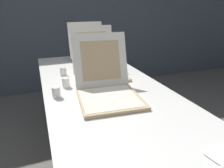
{
  "coord_description": "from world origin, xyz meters",
  "views": [
    {
      "loc": [
        -0.43,
        -0.78,
        1.3
      ],
      "look_at": [
        0.02,
        0.41,
        0.81
      ],
      "focal_mm": 32.39,
      "sensor_mm": 36.0,
      "label": 1
    }
  ],
  "objects_px": {
    "cup_white_mid": "(66,82)",
    "table": "(102,91)",
    "pizza_box_middle": "(99,69)",
    "cup_white_near_center": "(56,92)",
    "cup_white_far": "(63,71)",
    "pizza_box_front": "(108,89)",
    "pizza_box_back": "(92,57)"
  },
  "relations": [
    {
      "from": "cup_white_mid",
      "to": "table",
      "type": "bearing_deg",
      "value": -11.57
    },
    {
      "from": "pizza_box_middle",
      "to": "cup_white_near_center",
      "type": "xyz_separation_m",
      "value": [
        -0.39,
        -0.32,
        -0.02
      ]
    },
    {
      "from": "table",
      "to": "cup_white_near_center",
      "type": "relative_size",
      "value": 28.58
    },
    {
      "from": "cup_white_near_center",
      "to": "cup_white_far",
      "type": "bearing_deg",
      "value": 76.39
    },
    {
      "from": "cup_white_near_center",
      "to": "cup_white_mid",
      "type": "bearing_deg",
      "value": 61.72
    },
    {
      "from": "pizza_box_front",
      "to": "cup_white_near_center",
      "type": "xyz_separation_m",
      "value": [
        -0.31,
        0.11,
        -0.02
      ]
    },
    {
      "from": "cup_white_near_center",
      "to": "cup_white_far",
      "type": "xyz_separation_m",
      "value": [
        0.1,
        0.43,
        0.0
      ]
    },
    {
      "from": "table",
      "to": "cup_white_far",
      "type": "distance_m",
      "value": 0.41
    },
    {
      "from": "pizza_box_front",
      "to": "cup_white_near_center",
      "type": "bearing_deg",
      "value": 164.92
    },
    {
      "from": "pizza_box_middle",
      "to": "pizza_box_back",
      "type": "height_order",
      "value": "same"
    },
    {
      "from": "table",
      "to": "cup_white_far",
      "type": "xyz_separation_m",
      "value": [
        -0.24,
        0.33,
        0.09
      ]
    },
    {
      "from": "cup_white_mid",
      "to": "pizza_box_front",
      "type": "bearing_deg",
      "value": -50.4
    },
    {
      "from": "pizza_box_front",
      "to": "pizza_box_middle",
      "type": "height_order",
      "value": "pizza_box_middle"
    },
    {
      "from": "table",
      "to": "cup_white_mid",
      "type": "relative_size",
      "value": 28.58
    },
    {
      "from": "pizza_box_front",
      "to": "cup_white_far",
      "type": "bearing_deg",
      "value": 115.91
    },
    {
      "from": "table",
      "to": "pizza_box_middle",
      "type": "height_order",
      "value": "pizza_box_middle"
    },
    {
      "from": "cup_white_near_center",
      "to": "cup_white_mid",
      "type": "height_order",
      "value": "same"
    },
    {
      "from": "cup_white_far",
      "to": "cup_white_near_center",
      "type": "bearing_deg",
      "value": -103.61
    },
    {
      "from": "table",
      "to": "pizza_box_back",
      "type": "height_order",
      "value": "pizza_box_back"
    },
    {
      "from": "table",
      "to": "cup_white_far",
      "type": "relative_size",
      "value": 28.58
    },
    {
      "from": "cup_white_mid",
      "to": "cup_white_far",
      "type": "distance_m",
      "value": 0.27
    },
    {
      "from": "cup_white_near_center",
      "to": "cup_white_mid",
      "type": "distance_m",
      "value": 0.18
    },
    {
      "from": "table",
      "to": "cup_white_near_center",
      "type": "distance_m",
      "value": 0.37
    },
    {
      "from": "pizza_box_back",
      "to": "cup_white_mid",
      "type": "xyz_separation_m",
      "value": [
        -0.36,
        -0.61,
        -0.02
      ]
    },
    {
      "from": "pizza_box_back",
      "to": "cup_white_far",
      "type": "relative_size",
      "value": 6.26
    },
    {
      "from": "pizza_box_middle",
      "to": "pizza_box_back",
      "type": "relative_size",
      "value": 0.99
    },
    {
      "from": "pizza_box_middle",
      "to": "cup_white_far",
      "type": "height_order",
      "value": "pizza_box_middle"
    },
    {
      "from": "table",
      "to": "pizza_box_front",
      "type": "relative_size",
      "value": 3.84
    },
    {
      "from": "cup_white_far",
      "to": "pizza_box_front",
      "type": "bearing_deg",
      "value": -69.29
    },
    {
      "from": "cup_white_near_center",
      "to": "pizza_box_middle",
      "type": "bearing_deg",
      "value": 39.28
    },
    {
      "from": "pizza_box_back",
      "to": "cup_white_near_center",
      "type": "bearing_deg",
      "value": -124.41
    },
    {
      "from": "pizza_box_front",
      "to": "cup_white_mid",
      "type": "height_order",
      "value": "pizza_box_front"
    }
  ]
}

